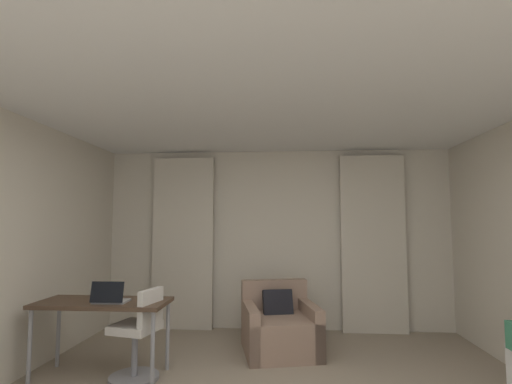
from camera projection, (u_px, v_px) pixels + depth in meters
The scene contains 8 objects.
wall_window at pixel (276, 239), 5.58m from camera, with size 5.12×0.06×2.60m.
ceiling at pixel (267, 68), 2.67m from camera, with size 5.12×6.12×0.06m, color white.
curtain_left_panel at pixel (183, 242), 5.54m from camera, with size 0.90×0.06×2.50m.
curtain_right_panel at pixel (373, 243), 5.34m from camera, with size 0.90×0.06×2.50m.
armchair at pixel (279, 328), 4.49m from camera, with size 1.00×1.03×0.80m.
desk at pixel (103, 308), 3.80m from camera, with size 1.30×0.56×0.74m.
desk_chair at pixel (138, 339), 3.70m from camera, with size 0.48×0.48×0.88m.
laptop at pixel (110, 298), 3.71m from camera, with size 0.33×0.26×0.22m.
Camera 1 is at (0.11, -2.59, 1.53)m, focal length 26.45 mm.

